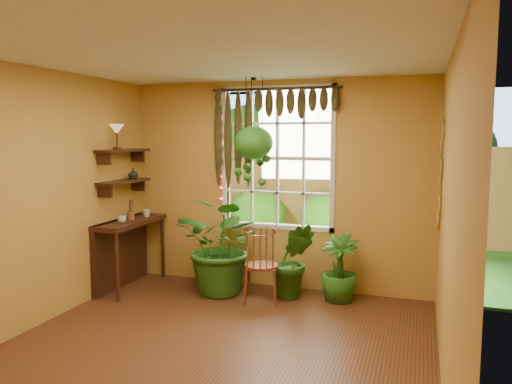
{
  "coord_description": "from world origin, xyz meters",
  "views": [
    {
      "loc": [
        1.8,
        -3.96,
        2.0
      ],
      "look_at": [
        0.08,
        1.15,
        1.38
      ],
      "focal_mm": 35.0,
      "sensor_mm": 36.0,
      "label": 1
    }
  ],
  "objects_px": {
    "potted_plant_mid": "(293,260)",
    "hanging_basket": "(253,145)",
    "counter_ledge": "(124,245)",
    "potted_plant_left": "(224,246)",
    "windsor_chair": "(261,276)"
  },
  "relations": [
    {
      "from": "windsor_chair",
      "to": "hanging_basket",
      "type": "bearing_deg",
      "value": 110.96
    },
    {
      "from": "windsor_chair",
      "to": "counter_ledge",
      "type": "bearing_deg",
      "value": 166.69
    },
    {
      "from": "counter_ledge",
      "to": "hanging_basket",
      "type": "distance_m",
      "value": 2.19
    },
    {
      "from": "counter_ledge",
      "to": "hanging_basket",
      "type": "bearing_deg",
      "value": 9.41
    },
    {
      "from": "potted_plant_mid",
      "to": "counter_ledge",
      "type": "bearing_deg",
      "value": -173.38
    },
    {
      "from": "hanging_basket",
      "to": "potted_plant_mid",
      "type": "bearing_deg",
      "value": -2.65
    },
    {
      "from": "windsor_chair",
      "to": "potted_plant_mid",
      "type": "relative_size",
      "value": 1.18
    },
    {
      "from": "counter_ledge",
      "to": "windsor_chair",
      "type": "xyz_separation_m",
      "value": [
        1.91,
        -0.01,
        -0.23
      ]
    },
    {
      "from": "potted_plant_mid",
      "to": "hanging_basket",
      "type": "bearing_deg",
      "value": 177.35
    },
    {
      "from": "windsor_chair",
      "to": "hanging_basket",
      "type": "distance_m",
      "value": 1.6
    },
    {
      "from": "counter_ledge",
      "to": "potted_plant_mid",
      "type": "xyz_separation_m",
      "value": [
        2.24,
        0.26,
        -0.08
      ]
    },
    {
      "from": "potted_plant_left",
      "to": "hanging_basket",
      "type": "relative_size",
      "value": 0.93
    },
    {
      "from": "counter_ledge",
      "to": "potted_plant_mid",
      "type": "distance_m",
      "value": 2.25
    },
    {
      "from": "potted_plant_left",
      "to": "hanging_basket",
      "type": "bearing_deg",
      "value": 26.11
    },
    {
      "from": "counter_ledge",
      "to": "hanging_basket",
      "type": "height_order",
      "value": "hanging_basket"
    }
  ]
}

